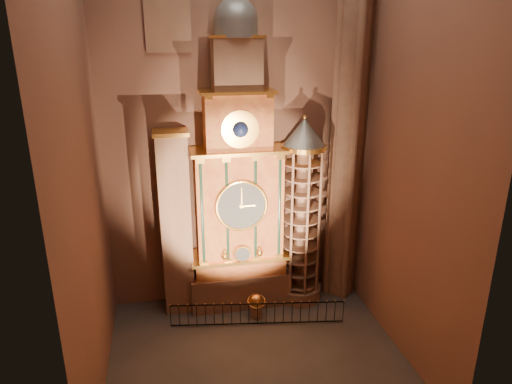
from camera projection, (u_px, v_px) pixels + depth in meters
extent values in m
plane|color=#383330|center=(257.00, 356.00, 22.05)|extent=(14.00, 14.00, 0.00)
plane|color=#90614D|center=(234.00, 110.00, 24.06)|extent=(22.00, 0.00, 22.00)
plane|color=#90614D|center=(75.00, 139.00, 17.18)|extent=(0.00, 22.00, 22.00)
plane|color=#90614D|center=(414.00, 125.00, 19.82)|extent=(0.00, 22.00, 22.00)
cube|color=#8C634C|center=(239.00, 286.00, 26.36)|extent=(5.60, 2.20, 2.00)
cube|color=maroon|center=(239.00, 262.00, 25.88)|extent=(5.00, 2.00, 1.00)
cube|color=#FBB74A|center=(239.00, 254.00, 25.66)|extent=(5.40, 2.30, 0.18)
cube|color=maroon|center=(238.00, 205.00, 24.75)|extent=(4.60, 2.00, 6.00)
cylinder|color=black|center=(202.00, 213.00, 23.57)|extent=(0.32, 0.32, 5.60)
cylinder|color=black|center=(227.00, 211.00, 23.81)|extent=(0.32, 0.32, 5.60)
cylinder|color=black|center=(255.00, 209.00, 24.09)|extent=(0.32, 0.32, 5.60)
cylinder|color=black|center=(279.00, 207.00, 24.34)|extent=(0.32, 0.32, 5.60)
cube|color=#FBB74A|center=(238.00, 150.00, 23.72)|extent=(5.00, 2.25, 0.18)
cylinder|color=#2D3033|center=(241.00, 206.00, 23.72)|extent=(2.60, 0.12, 2.60)
torus|color=#FBB74A|center=(242.00, 206.00, 23.67)|extent=(2.80, 0.16, 2.80)
cylinder|color=#FBB74A|center=(242.00, 254.00, 24.45)|extent=(0.90, 0.10, 0.90)
sphere|color=#FBB74A|center=(225.00, 256.00, 24.33)|extent=(0.36, 0.36, 0.36)
sphere|color=#FBB74A|center=(260.00, 253.00, 24.69)|extent=(0.36, 0.36, 0.36)
cube|color=maroon|center=(237.00, 122.00, 23.30)|extent=(3.40, 1.80, 3.00)
sphere|color=#0D1442|center=(240.00, 129.00, 22.52)|extent=(0.80, 0.80, 0.80)
cube|color=#FBB74A|center=(237.00, 92.00, 22.75)|extent=(3.80, 2.00, 0.15)
cube|color=#8C634C|center=(237.00, 66.00, 22.40)|extent=(2.40, 1.60, 2.60)
sphere|color=slate|center=(236.00, 20.00, 21.72)|extent=(2.10, 2.10, 2.10)
cylinder|color=#FBB74A|center=(236.00, 0.00, 21.43)|extent=(0.14, 0.14, 0.80)
cube|color=#8C634C|center=(176.00, 227.00, 24.43)|extent=(1.60, 1.40, 10.00)
cube|color=#FBB74A|center=(178.00, 264.00, 24.69)|extent=(1.35, 0.10, 2.10)
cube|color=#4D1E14|center=(179.00, 264.00, 24.63)|extent=(1.05, 0.04, 1.75)
cube|color=#FBB74A|center=(176.00, 219.00, 23.85)|extent=(1.35, 0.10, 2.10)
cube|color=#4D1E14|center=(176.00, 219.00, 23.79)|extent=(1.05, 0.04, 1.75)
cube|color=#FBB74A|center=(173.00, 171.00, 23.01)|extent=(1.35, 0.10, 2.10)
cube|color=#4D1E14|center=(173.00, 172.00, 22.95)|extent=(1.05, 0.04, 1.75)
cube|color=#FBB74A|center=(170.00, 133.00, 22.79)|extent=(1.80, 1.60, 0.20)
cylinder|color=#8C634C|center=(299.00, 291.00, 26.94)|extent=(2.50, 2.50, 0.80)
cylinder|color=#8C634C|center=(301.00, 221.00, 25.49)|extent=(0.70, 0.70, 8.20)
cylinder|color=#FBB74A|center=(304.00, 147.00, 24.13)|extent=(2.40, 2.40, 0.25)
cone|color=slate|center=(304.00, 132.00, 23.87)|extent=(2.30, 2.30, 1.50)
sphere|color=#FBB74A|center=(305.00, 117.00, 23.62)|extent=(0.20, 0.20, 0.20)
cylinder|color=#8C634C|center=(350.00, 109.00, 24.29)|extent=(1.60, 1.60, 22.00)
cylinder|color=#8C634C|center=(364.00, 108.00, 24.44)|extent=(0.44, 0.44, 22.00)
cylinder|color=#8C634C|center=(336.00, 109.00, 24.14)|extent=(0.44, 0.44, 22.00)
cylinder|color=#8C634C|center=(344.00, 107.00, 25.03)|extent=(0.44, 0.44, 22.00)
cylinder|color=#8C634C|center=(356.00, 111.00, 23.55)|extent=(0.44, 0.44, 22.00)
cylinder|color=#8C634C|center=(256.00, 312.00, 25.00)|extent=(0.54, 0.54, 0.62)
sphere|color=#D5843C|center=(256.00, 301.00, 24.77)|extent=(0.80, 0.80, 0.80)
torus|color=#D5843C|center=(256.00, 301.00, 24.77)|extent=(1.01, 0.95, 0.43)
cube|color=black|center=(258.00, 304.00, 24.00)|extent=(9.10, 1.47, 0.06)
cube|color=black|center=(258.00, 323.00, 24.39)|extent=(9.10, 1.47, 0.06)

